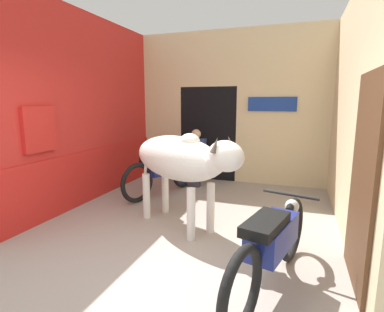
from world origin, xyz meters
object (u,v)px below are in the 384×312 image
object	(u,v)px
motorcycle_near	(272,243)
motorcycle_far	(163,171)
shopkeeper_seated	(195,157)
cow	(181,159)
plastic_stool	(181,173)

from	to	relation	value
motorcycle_near	motorcycle_far	size ratio (longest dim) A/B	1.06
shopkeeper_seated	motorcycle_far	bearing A→B (deg)	-114.87
motorcycle_far	shopkeeper_seated	distance (m)	0.92
cow	plastic_stool	bearing A→B (deg)	111.48
shopkeeper_seated	motorcycle_near	bearing A→B (deg)	-60.14
motorcycle_far	cow	bearing A→B (deg)	-55.67
motorcycle_near	cow	bearing A→B (deg)	141.08
cow	motorcycle_near	size ratio (longest dim) A/B	0.99
cow	motorcycle_near	bearing A→B (deg)	-38.92
plastic_stool	cow	bearing A→B (deg)	-68.52
cow	shopkeeper_seated	distance (m)	2.23
cow	motorcycle_far	distance (m)	1.67
motorcycle_near	shopkeeper_seated	distance (m)	3.71
shopkeeper_seated	plastic_stool	distance (m)	0.57
motorcycle_near	shopkeeper_seated	size ratio (longest dim) A/B	1.67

